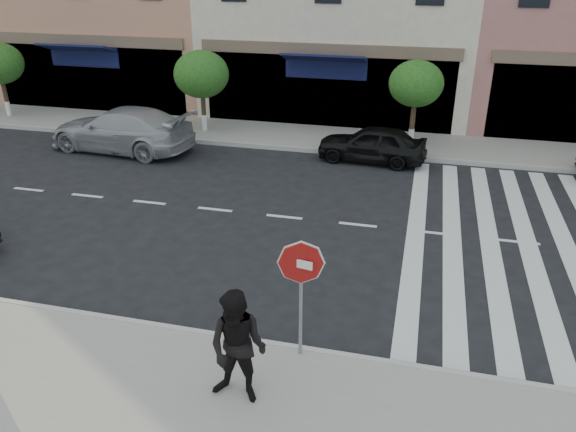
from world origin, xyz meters
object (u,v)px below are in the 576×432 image
at_px(walker, 238,348).
at_px(stop_sign, 301,273).
at_px(car_far_left, 121,129).
at_px(car_far_mid, 372,144).

bearing_deg(walker, stop_sign, 66.45).
distance_m(stop_sign, walker, 1.58).
xyz_separation_m(stop_sign, walker, (-0.68, -1.25, -0.67)).
xyz_separation_m(car_far_left, car_far_mid, (8.85, 0.98, -0.15)).
height_order(walker, car_far_mid, walker).
xyz_separation_m(stop_sign, car_far_left, (-8.83, 9.79, -1.01)).
relative_size(stop_sign, car_far_mid, 0.61).
relative_size(walker, car_far_mid, 0.52).
bearing_deg(car_far_left, car_far_mid, 102.11).
xyz_separation_m(walker, car_far_mid, (0.70, 12.02, -0.49)).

